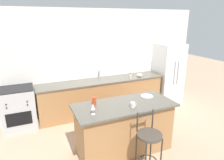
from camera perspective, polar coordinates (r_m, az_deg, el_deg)
ground_plane at (r=5.28m, az=-1.31°, el=-10.47°), size 18.00×18.00×0.00m
wall_back at (r=5.44m, az=-4.16°, el=5.46°), size 6.00×0.07×2.70m
back_counter at (r=5.41m, az=-2.83°, el=-4.51°), size 3.34×0.67×0.91m
sink_faucet at (r=5.40m, az=-3.67°, el=2.04°), size 0.02×0.13×0.22m
kitchen_island at (r=3.87m, az=3.45°, el=-13.36°), size 1.86×0.82×0.96m
refrigerator at (r=6.24m, az=15.63°, el=1.95°), size 0.73×0.73×1.76m
oven_range at (r=5.09m, az=-25.12°, el=-7.27°), size 0.72×0.66×0.97m
bar_stool_near at (r=3.36m, az=10.47°, el=-16.77°), size 0.40×0.40×1.05m
dinner_plate at (r=4.06m, az=9.95°, el=-4.53°), size 0.25×0.25×0.02m
wine_glass at (r=3.25m, az=-5.46°, el=-7.65°), size 0.07×0.07×0.18m
coffee_mug at (r=3.53m, az=5.97°, el=-7.07°), size 0.11×0.08×0.09m
tumbler_cup at (r=3.62m, az=-5.09°, el=-5.96°), size 0.07×0.07×0.15m
pumpkin_decoration at (r=5.53m, az=7.85°, el=1.42°), size 0.14×0.14×0.14m
soap_bottle at (r=5.37m, az=5.30°, el=1.08°), size 0.05×0.05×0.15m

